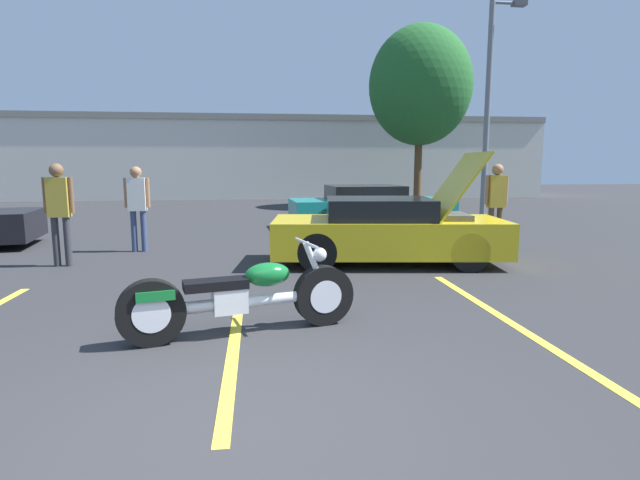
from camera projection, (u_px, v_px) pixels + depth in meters
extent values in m
plane|color=#2D2D30|center=(232.00, 436.00, 3.39)|extent=(80.00, 80.00, 0.00)
cube|color=yellow|center=(236.00, 332.00, 5.49)|extent=(0.12, 4.63, 0.01)
cube|color=yellow|center=(507.00, 321.00, 5.88)|extent=(0.12, 4.63, 0.01)
cube|color=beige|center=(253.00, 158.00, 27.78)|extent=(32.00, 4.00, 4.40)
cube|color=gray|center=(253.00, 120.00, 27.47)|extent=(32.00, 4.20, 0.30)
cylinder|color=slate|center=(487.00, 112.00, 16.32)|extent=(0.18, 0.18, 7.07)
cylinder|color=slate|center=(506.00, 3.00, 15.87)|extent=(0.90, 0.10, 0.10)
cube|color=#4C4C51|center=(519.00, 3.00, 15.92)|extent=(0.44, 0.28, 0.16)
cylinder|color=brown|center=(418.00, 169.00, 21.60)|extent=(0.32, 0.32, 3.26)
ellipsoid|color=#236028|center=(420.00, 86.00, 21.08)|extent=(4.33, 4.33, 4.99)
cylinder|color=black|center=(324.00, 295.00, 5.71)|extent=(0.70, 0.32, 0.69)
cylinder|color=black|center=(151.00, 313.00, 5.04)|extent=(0.70, 0.32, 0.69)
cylinder|color=silver|center=(324.00, 295.00, 5.71)|extent=(0.41, 0.26, 0.38)
cylinder|color=silver|center=(151.00, 313.00, 5.04)|extent=(0.41, 0.26, 0.38)
cylinder|color=silver|center=(243.00, 302.00, 5.37)|extent=(1.58, 0.51, 0.12)
cube|color=silver|center=(230.00, 300.00, 5.32)|extent=(0.41, 0.32, 0.28)
ellipsoid|color=#146B2D|center=(268.00, 274.00, 5.43)|extent=(0.56, 0.39, 0.26)
cube|color=black|center=(216.00, 284.00, 5.24)|extent=(0.71, 0.41, 0.10)
cube|color=#146B2D|center=(155.00, 294.00, 5.03)|extent=(0.42, 0.31, 0.10)
cylinder|color=silver|center=(316.00, 268.00, 5.63)|extent=(0.32, 0.14, 0.63)
cylinder|color=silver|center=(306.00, 243.00, 5.55)|extent=(0.21, 0.69, 0.04)
sphere|color=silver|center=(320.00, 255.00, 5.62)|extent=(0.16, 0.16, 0.16)
cylinder|color=silver|center=(202.00, 309.00, 5.33)|extent=(1.21, 0.39, 0.09)
cube|color=yellow|center=(388.00, 236.00, 9.25)|extent=(4.38, 2.25, 0.65)
cube|color=black|center=(379.00, 209.00, 9.17)|extent=(2.07, 1.79, 0.38)
cylinder|color=black|center=(469.00, 252.00, 8.52)|extent=(0.70, 0.30, 0.68)
cylinder|color=black|center=(447.00, 239.00, 10.02)|extent=(0.70, 0.30, 0.68)
cylinder|color=black|center=(317.00, 252.00, 8.53)|extent=(0.70, 0.30, 0.68)
cylinder|color=black|center=(318.00, 239.00, 10.03)|extent=(0.70, 0.30, 0.68)
cube|color=yellow|center=(454.00, 186.00, 9.11)|extent=(1.07, 1.69, 1.23)
cube|color=#4C4C51|center=(450.00, 221.00, 9.21)|extent=(0.71, 1.02, 0.28)
cylinder|color=black|center=(8.00, 229.00, 11.88)|extent=(0.63, 0.31, 0.61)
cube|color=teal|center=(371.00, 210.00, 14.45)|extent=(4.69, 2.12, 0.65)
cube|color=black|center=(365.00, 192.00, 14.34)|extent=(2.16, 1.78, 0.39)
cylinder|color=black|center=(428.00, 218.00, 13.95)|extent=(0.69, 0.26, 0.68)
cylinder|color=black|center=(407.00, 213.00, 15.52)|extent=(0.69, 0.26, 0.68)
cylinder|color=black|center=(328.00, 220.00, 13.43)|extent=(0.69, 0.26, 0.68)
cylinder|color=black|center=(317.00, 214.00, 15.00)|extent=(0.69, 0.26, 0.68)
cylinder|color=#38476B|center=(134.00, 231.00, 10.50)|extent=(0.12, 0.12, 0.87)
cylinder|color=#38476B|center=(144.00, 231.00, 10.52)|extent=(0.12, 0.12, 0.87)
cube|color=white|center=(137.00, 194.00, 10.39)|extent=(0.36, 0.20, 0.69)
cylinder|color=#9E704C|center=(126.00, 193.00, 10.36)|extent=(0.08, 0.08, 0.62)
cylinder|color=#9E704C|center=(148.00, 193.00, 10.41)|extent=(0.08, 0.08, 0.62)
sphere|color=#9E704C|center=(136.00, 172.00, 10.32)|extent=(0.23, 0.23, 0.23)
cylinder|color=#333338|center=(56.00, 242.00, 8.98)|extent=(0.12, 0.12, 0.89)
cylinder|color=#333338|center=(68.00, 242.00, 9.00)|extent=(0.12, 0.12, 0.89)
cube|color=#B29933|center=(58.00, 197.00, 8.87)|extent=(0.36, 0.20, 0.71)
cylinder|color=brown|center=(45.00, 195.00, 8.84)|extent=(0.08, 0.08, 0.64)
cylinder|color=brown|center=(71.00, 195.00, 8.89)|extent=(0.08, 0.08, 0.64)
sphere|color=brown|center=(56.00, 170.00, 8.80)|extent=(0.24, 0.24, 0.24)
cylinder|color=brown|center=(490.00, 228.00, 11.01)|extent=(0.12, 0.12, 0.89)
cylinder|color=brown|center=(499.00, 227.00, 11.03)|extent=(0.12, 0.12, 0.89)
cube|color=#B29933|center=(497.00, 191.00, 10.90)|extent=(0.36, 0.20, 0.71)
cylinder|color=#9E704C|center=(487.00, 190.00, 10.87)|extent=(0.08, 0.08, 0.63)
cylinder|color=#9E704C|center=(506.00, 190.00, 10.92)|extent=(0.08, 0.08, 0.63)
sphere|color=#9E704C|center=(498.00, 170.00, 10.83)|extent=(0.24, 0.24, 0.24)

